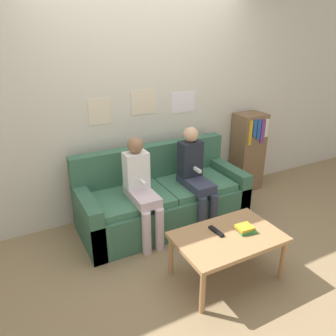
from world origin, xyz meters
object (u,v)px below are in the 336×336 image
(couch, at_px, (162,200))
(person_left, at_px, (141,187))
(person_right, at_px, (195,174))
(bookshelf, at_px, (248,152))
(coffee_table, at_px, (228,240))
(tv_remote, at_px, (216,231))

(couch, relative_size, person_left, 1.71)
(person_left, distance_m, person_right, 0.63)
(bookshelf, bearing_deg, couch, -169.38)
(coffee_table, relative_size, bookshelf, 0.87)
(couch, height_order, bookshelf, bookshelf)
(bookshelf, bearing_deg, person_left, -165.50)
(person_left, relative_size, person_right, 0.98)
(couch, distance_m, tv_remote, 0.99)
(couch, distance_m, person_left, 0.49)
(coffee_table, height_order, person_right, person_right)
(person_left, distance_m, tv_remote, 0.88)
(tv_remote, relative_size, bookshelf, 0.17)
(coffee_table, distance_m, tv_remote, 0.12)
(couch, xyz_separation_m, bookshelf, (1.43, 0.27, 0.24))
(couch, bearing_deg, coffee_table, -85.05)
(person_right, height_order, bookshelf, person_right)
(person_left, distance_m, bookshelf, 1.81)
(coffee_table, height_order, tv_remote, tv_remote)
(coffee_table, bearing_deg, couch, 94.95)
(person_left, bearing_deg, coffee_table, -64.63)
(couch, distance_m, person_right, 0.48)
(couch, distance_m, coffee_table, 1.07)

